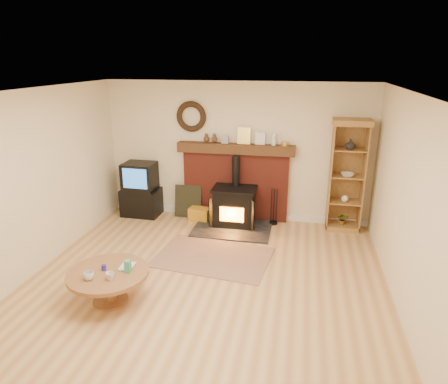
% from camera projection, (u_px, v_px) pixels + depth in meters
% --- Properties ---
extents(ground, '(5.50, 5.50, 0.00)m').
position_uv_depth(ground, '(201.00, 291.00, 5.38)').
color(ground, '#B5804B').
rests_on(ground, ground).
extents(room_shell, '(5.02, 5.52, 2.61)m').
position_uv_depth(room_shell, '(199.00, 166.00, 4.92)').
color(room_shell, beige).
rests_on(room_shell, ground).
extents(chimney_breast, '(2.20, 0.22, 1.78)m').
position_uv_depth(chimney_breast, '(235.00, 179.00, 7.60)').
color(chimney_breast, maroon).
rests_on(chimney_breast, ground).
extents(wood_stove, '(1.40, 1.00, 1.30)m').
position_uv_depth(wood_stove, '(234.00, 208.00, 7.37)').
color(wood_stove, black).
rests_on(wood_stove, ground).
extents(area_rug, '(1.88, 1.40, 0.01)m').
position_uv_depth(area_rug, '(213.00, 257.00, 6.29)').
color(area_rug, brown).
rests_on(area_rug, ground).
extents(tv_unit, '(0.74, 0.54, 1.06)m').
position_uv_depth(tv_unit, '(141.00, 190.00, 7.85)').
color(tv_unit, black).
rests_on(tv_unit, ground).
extents(curio_cabinet, '(0.64, 0.47, 2.01)m').
position_uv_depth(curio_cabinet, '(347.00, 176.00, 7.06)').
color(curio_cabinet, brown).
rests_on(curio_cabinet, ground).
extents(firelog_box, '(0.44, 0.33, 0.25)m').
position_uv_depth(firelog_box, '(200.00, 214.00, 7.69)').
color(firelog_box, yellow).
rests_on(firelog_box, ground).
extents(leaning_painting, '(0.53, 0.14, 0.63)m').
position_uv_depth(leaning_painting, '(188.00, 201.00, 7.82)').
color(leaning_painting, black).
rests_on(leaning_painting, ground).
extents(fire_tools, '(0.16, 0.16, 0.70)m').
position_uv_depth(fire_tools, '(273.00, 217.00, 7.52)').
color(fire_tools, black).
rests_on(fire_tools, ground).
extents(coffee_table, '(1.02, 1.02, 0.59)m').
position_uv_depth(coffee_table, '(108.00, 277.00, 5.04)').
color(coffee_table, brown).
rests_on(coffee_table, ground).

